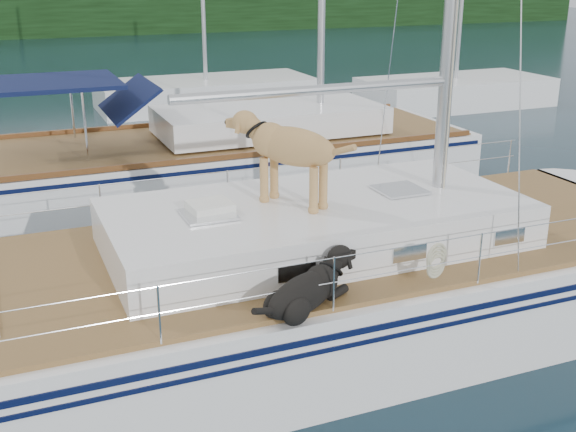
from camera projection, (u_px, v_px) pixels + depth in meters
name	position (u px, v px, depth m)	size (l,w,h in m)	color
ground	(258.00, 342.00, 9.31)	(120.00, 120.00, 0.00)	black
shore_bank	(26.00, 27.00, 49.44)	(92.00, 1.00, 1.20)	#595147
main_sailboat	(265.00, 293.00, 9.11)	(12.00, 4.09, 14.01)	white
neighbor_sailboat	(223.00, 161.00, 15.49)	(11.00, 3.50, 13.30)	white
bg_boat_center	(206.00, 94.00, 24.57)	(7.20, 3.00, 11.65)	white
bg_boat_east	(455.00, 92.00, 24.83)	(6.40, 3.00, 11.65)	white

